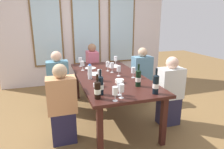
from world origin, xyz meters
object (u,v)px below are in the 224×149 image
wine_glass_1 (133,70)px  wine_glass_3 (119,69)px  wine_bottle_3 (156,84)px  wine_glass_10 (120,86)px  white_plate_0 (91,68)px  wine_glass_0 (115,91)px  seated_person_1 (170,93)px  dining_table (110,80)px  wine_glass_7 (121,88)px  wine_glass_6 (82,64)px  wine_bottle_0 (100,85)px  wine_glass_4 (112,66)px  seated_person_0 (62,106)px  wine_glass_2 (80,61)px  wine_glass_5 (108,65)px  tasting_bowl_1 (120,81)px  wine_glass_9 (99,73)px  tasting_bowl_0 (99,85)px  seated_person_4 (93,68)px  white_plate_2 (114,66)px  wine_bottle_1 (98,90)px  wine_bottle_2 (138,78)px  water_bottle (90,72)px  seated_person_3 (142,76)px  white_plate_1 (95,74)px  seated_person_2 (58,83)px  wine_glass_8 (116,59)px

wine_glass_1 → wine_glass_3: (-0.19, 0.16, -0.00)m
wine_bottle_3 → wine_glass_10: wine_bottle_3 is taller
white_plate_0 → wine_glass_1: bearing=-57.2°
wine_glass_0 → seated_person_1: 1.23m
dining_table → wine_glass_7: wine_glass_7 is taller
wine_bottle_3 → wine_glass_6: size_ratio=1.92×
wine_bottle_0 → wine_glass_3: size_ratio=1.87×
wine_glass_6 → wine_glass_7: 1.47m
wine_bottle_0 → wine_glass_4: wine_bottle_0 is taller
seated_person_0 → wine_glass_7: bearing=-33.1°
seated_person_1 → wine_bottle_0: bearing=-167.8°
wine_glass_2 → wine_glass_5: size_ratio=1.00×
tasting_bowl_1 → wine_glass_9: 0.33m
white_plate_0 → tasting_bowl_1: tasting_bowl_1 is taller
tasting_bowl_0 → seated_person_0: size_ratio=0.13×
wine_glass_5 → seated_person_4: bearing=92.5°
wine_glass_4 → seated_person_4: seated_person_4 is taller
seated_person_4 → tasting_bowl_1: bearing=-89.2°
white_plate_0 → wine_glass_3: size_ratio=1.19×
wine_glass_7 → white_plate_0: bearing=92.1°
white_plate_0 → seated_person_0: 1.30m
wine_glass_4 → white_plate_2: bearing=67.9°
wine_bottle_0 → wine_glass_9: bearing=77.2°
wine_bottle_0 → wine_bottle_1: size_ratio=1.08×
seated_person_0 → wine_bottle_2: bearing=-5.9°
water_bottle → seated_person_3: size_ratio=0.22×
wine_bottle_0 → wine_bottle_2: size_ratio=1.02×
wine_bottle_1 → tasting_bowl_0: 0.44m
white_plate_2 → wine_bottle_1: wine_bottle_1 is taller
wine_glass_0 → wine_glass_10: size_ratio=1.00×
white_plate_0 → wine_bottle_3: bearing=-71.7°
white_plate_1 → seated_person_4: 1.30m
dining_table → white_plate_0: size_ratio=10.53×
seated_person_2 → seated_person_3: 1.66m
wine_glass_4 → white_plate_0: bearing=126.1°
dining_table → wine_glass_0: 1.06m
wine_glass_1 → white_plate_0: bearing=122.8°
white_plate_2 → wine_glass_4: (-0.17, -0.41, 0.12)m
wine_glass_2 → wine_glass_3: (0.50, -0.88, -0.00)m
water_bottle → wine_glass_3: (0.49, 0.02, 0.00)m
tasting_bowl_1 → wine_bottle_3: bearing=-63.1°
dining_table → wine_glass_9: bearing=-138.8°
wine_bottle_0 → wine_bottle_2: 0.60m
water_bottle → wine_glass_0: water_bottle is taller
dining_table → wine_glass_7: bearing=-99.0°
wine_glass_8 → seated_person_2: size_ratio=0.16×
seated_person_0 → seated_person_3: same height
wine_glass_4 → wine_glass_8: bearing=65.6°
wine_glass_0 → white_plate_2: bearing=72.5°
wine_glass_1 → wine_glass_8: size_ratio=1.00×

